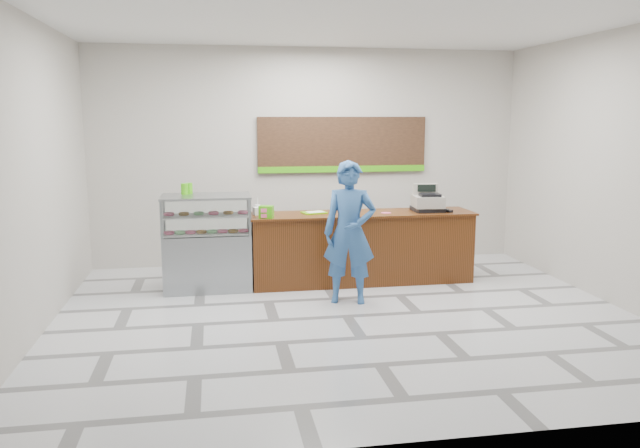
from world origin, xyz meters
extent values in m
plane|color=silver|center=(0.00, 0.00, 0.00)|extent=(7.00, 7.00, 0.00)
plane|color=#B7B1A8|center=(0.00, 3.00, 1.75)|extent=(7.00, 0.00, 7.00)
plane|color=silver|center=(0.00, 0.00, 3.50)|extent=(7.00, 7.00, 0.00)
cube|color=#582810|center=(0.55, 1.55, 0.50)|extent=(3.20, 0.70, 1.00)
cube|color=#582810|center=(0.55, 1.55, 1.01)|extent=(3.26, 0.76, 0.03)
cube|color=gray|center=(-1.67, 1.55, 0.40)|extent=(1.20, 0.70, 0.80)
cube|color=white|center=(-1.67, 1.55, 1.05)|extent=(1.20, 0.70, 0.50)
cube|color=gray|center=(-1.67, 1.55, 1.31)|extent=(1.22, 0.72, 0.03)
cube|color=silver|center=(-1.67, 1.55, 0.82)|extent=(1.14, 0.64, 0.02)
cube|color=silver|center=(-1.67, 1.55, 1.06)|extent=(1.14, 0.64, 0.02)
torus|color=#F05986|center=(-2.17, 1.45, 0.85)|extent=(0.15, 0.15, 0.05)
torus|color=#83DF86|center=(-2.03, 1.45, 0.85)|extent=(0.15, 0.15, 0.05)
torus|color=#F05986|center=(-1.88, 1.45, 0.85)|extent=(0.15, 0.15, 0.05)
torus|color=#9E6622|center=(-1.74, 1.45, 0.85)|extent=(0.15, 0.15, 0.05)
torus|color=#83DF86|center=(-1.60, 1.45, 0.85)|extent=(0.15, 0.15, 0.05)
torus|color=#F05986|center=(-1.46, 1.45, 0.85)|extent=(0.15, 0.15, 0.05)
torus|color=#9E6622|center=(-1.31, 1.45, 0.85)|extent=(0.15, 0.15, 0.05)
torus|color=#F05986|center=(-1.17, 1.45, 0.85)|extent=(0.15, 0.15, 0.05)
torus|color=#F05986|center=(-2.17, 1.60, 1.09)|extent=(0.15, 0.15, 0.05)
torus|color=#9E6622|center=(-1.97, 1.60, 1.09)|extent=(0.15, 0.15, 0.05)
torus|color=#83DF86|center=(-1.77, 1.60, 1.09)|extent=(0.15, 0.15, 0.05)
torus|color=#F05986|center=(-1.57, 1.60, 1.09)|extent=(0.15, 0.15, 0.05)
torus|color=#9E6622|center=(-1.37, 1.60, 1.09)|extent=(0.15, 0.15, 0.05)
torus|color=#F05986|center=(-1.17, 1.60, 1.09)|extent=(0.15, 0.15, 0.05)
cube|color=black|center=(0.55, 2.96, 1.95)|extent=(2.80, 0.05, 0.90)
cube|color=#41B20E|center=(0.55, 2.93, 1.55)|extent=(2.80, 0.02, 0.10)
cube|color=black|center=(1.53, 1.53, 1.06)|extent=(0.42, 0.42, 0.06)
cube|color=gray|center=(1.53, 1.53, 1.18)|extent=(0.46, 0.48, 0.17)
cube|color=black|center=(1.53, 1.44, 1.28)|extent=(0.31, 0.24, 0.04)
cube|color=gray|center=(1.53, 1.65, 1.34)|extent=(0.36, 0.14, 0.17)
cube|color=black|center=(1.53, 1.59, 1.36)|extent=(0.27, 0.04, 0.10)
cube|color=black|center=(1.79, 1.40, 1.05)|extent=(0.12, 0.16, 0.04)
cube|color=#64C100|center=(-0.14, 1.63, 1.04)|extent=(0.38, 0.31, 0.02)
cube|color=white|center=(-0.13, 1.63, 1.05)|extent=(0.27, 0.22, 0.00)
cube|color=white|center=(-0.95, 1.62, 1.08)|extent=(0.15, 0.15, 0.11)
cylinder|color=silver|center=(-0.95, 1.71, 1.09)|extent=(0.09, 0.09, 0.13)
cube|color=#41B20E|center=(-0.86, 1.30, 1.11)|extent=(0.22, 0.18, 0.17)
cylinder|color=#F05986|center=(0.88, 1.47, 1.03)|extent=(0.15, 0.15, 0.00)
cylinder|color=#41B20E|center=(-1.96, 1.72, 1.41)|extent=(0.10, 0.10, 0.15)
cylinder|color=#41B20E|center=(-1.90, 1.79, 1.41)|extent=(0.10, 0.10, 0.15)
imported|color=#2C5793|center=(0.16, 0.60, 0.92)|extent=(0.77, 0.60, 1.85)
camera|label=1|loc=(-1.56, -7.13, 2.39)|focal=35.00mm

